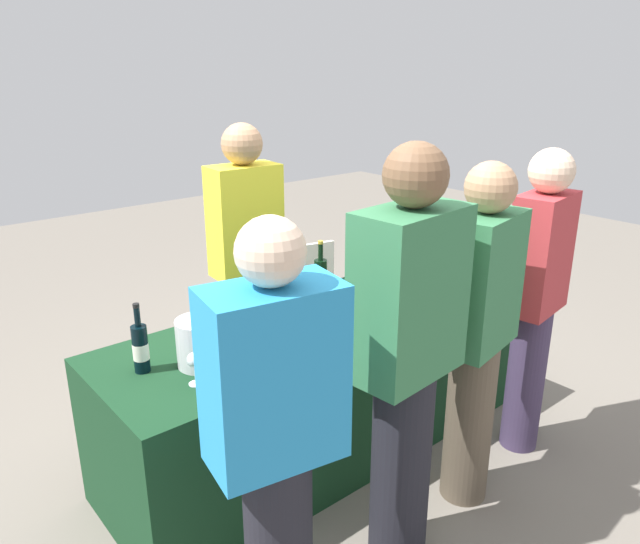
{
  "coord_description": "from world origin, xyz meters",
  "views": [
    {
      "loc": [
        -1.76,
        -2.11,
        1.94
      ],
      "look_at": [
        0.0,
        0.0,
        0.98
      ],
      "focal_mm": 34.07,
      "sensor_mm": 36.0,
      "label": 1
    }
  ],
  "objects_px": {
    "guest_0": "(276,440)",
    "guest_1": "(406,354)",
    "wine_glass_0": "(194,362)",
    "wine_glass_2": "(356,307)",
    "wine_bottle_3": "(321,281)",
    "wine_glass_1": "(267,336)",
    "wine_bottle_6": "(419,258)",
    "wine_bottle_1": "(261,297)",
    "guest_2": "(477,329)",
    "wine_bottle_0": "(141,348)",
    "server_pouring": "(247,259)",
    "ice_bucket": "(201,342)",
    "menu_board": "(296,296)",
    "guest_3": "(536,293)",
    "wine_bottle_4": "(378,269)",
    "wine_bottle_2": "(295,290)",
    "wine_bottle_5": "(391,266)"
  },
  "relations": [
    {
      "from": "guest_0",
      "to": "guest_1",
      "type": "relative_size",
      "value": 0.91
    },
    {
      "from": "wine_glass_0",
      "to": "wine_glass_2",
      "type": "distance_m",
      "value": 0.87
    },
    {
      "from": "wine_bottle_3",
      "to": "wine_glass_1",
      "type": "xyz_separation_m",
      "value": [
        -0.56,
        -0.31,
        -0.03
      ]
    },
    {
      "from": "wine_bottle_6",
      "to": "wine_glass_1",
      "type": "relative_size",
      "value": 2.49
    },
    {
      "from": "wine_bottle_1",
      "to": "wine_bottle_3",
      "type": "distance_m",
      "value": 0.35
    },
    {
      "from": "guest_1",
      "to": "guest_2",
      "type": "relative_size",
      "value": 1.08
    },
    {
      "from": "guest_0",
      "to": "guest_1",
      "type": "distance_m",
      "value": 0.62
    },
    {
      "from": "wine_bottle_0",
      "to": "wine_glass_2",
      "type": "relative_size",
      "value": 2.22
    },
    {
      "from": "guest_2",
      "to": "guest_1",
      "type": "bearing_deg",
      "value": 174.46
    },
    {
      "from": "guest_0",
      "to": "guest_1",
      "type": "bearing_deg",
      "value": 12.03
    },
    {
      "from": "wine_bottle_1",
      "to": "wine_glass_1",
      "type": "height_order",
      "value": "wine_bottle_1"
    },
    {
      "from": "wine_glass_0",
      "to": "server_pouring",
      "type": "height_order",
      "value": "server_pouring"
    },
    {
      "from": "wine_glass_0",
      "to": "wine_glass_1",
      "type": "distance_m",
      "value": 0.37
    },
    {
      "from": "wine_glass_0",
      "to": "ice_bucket",
      "type": "xyz_separation_m",
      "value": [
        0.1,
        0.13,
        0.0
      ]
    },
    {
      "from": "wine_glass_2",
      "to": "guest_0",
      "type": "bearing_deg",
      "value": -146.07
    },
    {
      "from": "wine_bottle_3",
      "to": "wine_bottle_1",
      "type": "bearing_deg",
      "value": 174.3
    },
    {
      "from": "wine_bottle_3",
      "to": "menu_board",
      "type": "xyz_separation_m",
      "value": [
        0.53,
        0.89,
        -0.49
      ]
    },
    {
      "from": "wine_bottle_0",
      "to": "wine_bottle_3",
      "type": "relative_size",
      "value": 0.88
    },
    {
      "from": "guest_3",
      "to": "server_pouring",
      "type": "bearing_deg",
      "value": 114.93
    },
    {
      "from": "wine_bottle_1",
      "to": "wine_bottle_0",
      "type": "bearing_deg",
      "value": -168.93
    },
    {
      "from": "wine_glass_0",
      "to": "guest_3",
      "type": "xyz_separation_m",
      "value": [
        1.61,
        -0.49,
        0.03
      ]
    },
    {
      "from": "wine_glass_0",
      "to": "guest_2",
      "type": "bearing_deg",
      "value": -27.36
    },
    {
      "from": "wine_glass_1",
      "to": "guest_3",
      "type": "bearing_deg",
      "value": -22.76
    },
    {
      "from": "wine_glass_2",
      "to": "wine_bottle_1",
      "type": "bearing_deg",
      "value": 128.84
    },
    {
      "from": "wine_bottle_1",
      "to": "wine_bottle_6",
      "type": "height_order",
      "value": "wine_bottle_6"
    },
    {
      "from": "wine_bottle_3",
      "to": "wine_bottle_0",
      "type": "bearing_deg",
      "value": -174.56
    },
    {
      "from": "wine_bottle_1",
      "to": "ice_bucket",
      "type": "xyz_separation_m",
      "value": [
        -0.47,
        -0.24,
        -0.01
      ]
    },
    {
      "from": "guest_2",
      "to": "guest_3",
      "type": "xyz_separation_m",
      "value": [
        0.54,
        0.05,
        0.01
      ]
    },
    {
      "from": "wine_bottle_4",
      "to": "guest_2",
      "type": "bearing_deg",
      "value": -106.55
    },
    {
      "from": "wine_bottle_6",
      "to": "guest_2",
      "type": "xyz_separation_m",
      "value": [
        -0.57,
        -0.83,
        0.0
      ]
    },
    {
      "from": "wine_bottle_3",
      "to": "wine_glass_0",
      "type": "bearing_deg",
      "value": -160.04
    },
    {
      "from": "guest_0",
      "to": "wine_bottle_2",
      "type": "bearing_deg",
      "value": 59.77
    },
    {
      "from": "ice_bucket",
      "to": "wine_bottle_4",
      "type": "bearing_deg",
      "value": 8.08
    },
    {
      "from": "wine_bottle_4",
      "to": "menu_board",
      "type": "height_order",
      "value": "wine_bottle_4"
    },
    {
      "from": "wine_bottle_4",
      "to": "wine_bottle_6",
      "type": "height_order",
      "value": "wine_bottle_6"
    },
    {
      "from": "guest_0",
      "to": "ice_bucket",
      "type": "bearing_deg",
      "value": 88.34
    },
    {
      "from": "wine_bottle_4",
      "to": "wine_bottle_5",
      "type": "relative_size",
      "value": 1.02
    },
    {
      "from": "wine_bottle_6",
      "to": "guest_3",
      "type": "xyz_separation_m",
      "value": [
        -0.02,
        -0.77,
        0.01
      ]
    },
    {
      "from": "wine_bottle_6",
      "to": "wine_bottle_1",
      "type": "bearing_deg",
      "value": 175.04
    },
    {
      "from": "guest_2",
      "to": "wine_bottle_4",
      "type": "bearing_deg",
      "value": 62.69
    },
    {
      "from": "guest_3",
      "to": "wine_bottle_1",
      "type": "bearing_deg",
      "value": 131.53
    },
    {
      "from": "wine_glass_2",
      "to": "ice_bucket",
      "type": "distance_m",
      "value": 0.77
    },
    {
      "from": "wine_bottle_2",
      "to": "menu_board",
      "type": "relative_size",
      "value": 0.46
    },
    {
      "from": "wine_bottle_4",
      "to": "wine_glass_1",
      "type": "distance_m",
      "value": 0.99
    },
    {
      "from": "wine_bottle_1",
      "to": "guest_3",
      "type": "bearing_deg",
      "value": -39.9
    },
    {
      "from": "wine_bottle_5",
      "to": "wine_bottle_4",
      "type": "bearing_deg",
      "value": 174.79
    },
    {
      "from": "wine_bottle_3",
      "to": "guest_2",
      "type": "bearing_deg",
      "value": -81.16
    },
    {
      "from": "menu_board",
      "to": "guest_1",
      "type": "bearing_deg",
      "value": -104.95
    },
    {
      "from": "wine_bottle_2",
      "to": "wine_bottle_0",
      "type": "bearing_deg",
      "value": -174.65
    },
    {
      "from": "server_pouring",
      "to": "guest_2",
      "type": "xyz_separation_m",
      "value": [
        0.3,
        -1.33,
        -0.05
      ]
    }
  ]
}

